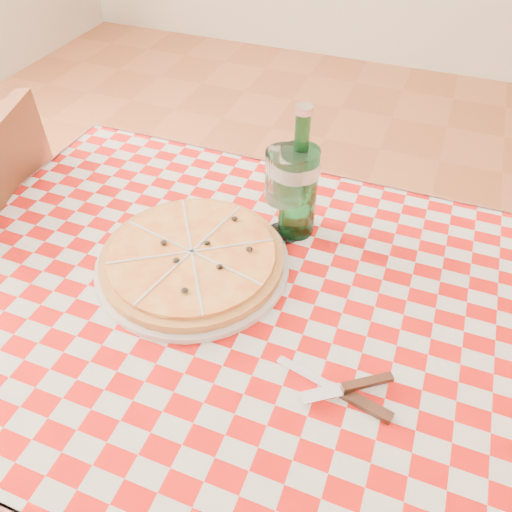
{
  "coord_description": "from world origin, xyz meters",
  "views": [
    {
      "loc": [
        0.22,
        -0.56,
        1.45
      ],
      "look_at": [
        -0.02,
        0.06,
        0.82
      ],
      "focal_mm": 35.0,
      "sensor_mm": 36.0,
      "label": 1
    }
  ],
  "objects_px": {
    "chair_far": "(2,259)",
    "wine_glass": "(284,196)",
    "pizza_plate": "(192,257)",
    "water_bottle": "(299,174)",
    "dining_table": "(254,336)"
  },
  "relations": [
    {
      "from": "dining_table",
      "to": "chair_far",
      "type": "xyz_separation_m",
      "value": [
        -0.76,
        0.09,
        -0.14
      ]
    },
    {
      "from": "wine_glass",
      "to": "water_bottle",
      "type": "bearing_deg",
      "value": 49.96
    },
    {
      "from": "dining_table",
      "to": "wine_glass",
      "type": "xyz_separation_m",
      "value": [
        -0.01,
        0.2,
        0.2
      ]
    },
    {
      "from": "pizza_plate",
      "to": "water_bottle",
      "type": "height_order",
      "value": "water_bottle"
    },
    {
      "from": "dining_table",
      "to": "water_bottle",
      "type": "distance_m",
      "value": 0.33
    },
    {
      "from": "chair_far",
      "to": "dining_table",
      "type": "bearing_deg",
      "value": 156.15
    },
    {
      "from": "water_bottle",
      "to": "dining_table",
      "type": "bearing_deg",
      "value": -91.56
    },
    {
      "from": "chair_far",
      "to": "pizza_plate",
      "type": "relative_size",
      "value": 2.4
    },
    {
      "from": "chair_far",
      "to": "wine_glass",
      "type": "xyz_separation_m",
      "value": [
        0.75,
        0.11,
        0.34
      ]
    },
    {
      "from": "pizza_plate",
      "to": "wine_glass",
      "type": "distance_m",
      "value": 0.22
    },
    {
      "from": "pizza_plate",
      "to": "wine_glass",
      "type": "bearing_deg",
      "value": 48.95
    },
    {
      "from": "dining_table",
      "to": "water_bottle",
      "type": "xyz_separation_m",
      "value": [
        0.01,
        0.22,
        0.24
      ]
    },
    {
      "from": "dining_table",
      "to": "water_bottle",
      "type": "relative_size",
      "value": 4.23
    },
    {
      "from": "chair_far",
      "to": "wine_glass",
      "type": "height_order",
      "value": "wine_glass"
    },
    {
      "from": "water_bottle",
      "to": "wine_glass",
      "type": "xyz_separation_m",
      "value": [
        -0.02,
        -0.02,
        -0.04
      ]
    }
  ]
}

